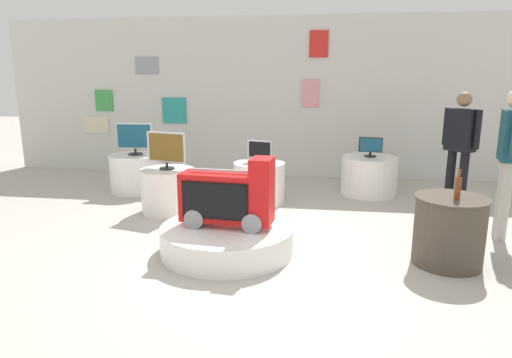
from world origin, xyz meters
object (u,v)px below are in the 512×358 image
at_px(display_pedestal_right_rear, 369,176).
at_px(shopper_browsing_near_truck, 460,142).
at_px(novelty_firetruck_tv, 228,199).
at_px(display_pedestal_far_right, 168,190).
at_px(tv_on_center_rear, 259,152).
at_px(tv_on_right_rear, 371,147).
at_px(display_pedestal_left_rear, 137,173).
at_px(display_pedestal_center_rear, 259,183).
at_px(tv_on_far_right, 166,149).
at_px(tv_on_left_rear, 134,138).
at_px(bottle_on_side_table, 458,188).
at_px(shopper_browsing_rear, 509,153).
at_px(main_display_pedestal, 227,239).
at_px(side_table_round, 449,230).

height_order(display_pedestal_right_rear, shopper_browsing_near_truck, shopper_browsing_near_truck).
xyz_separation_m(novelty_firetruck_tv, display_pedestal_far_right, (-1.15, 1.34, -0.30)).
bearing_deg(tv_on_center_rear, tv_on_right_rear, 24.07).
height_order(display_pedestal_left_rear, shopper_browsing_near_truck, shopper_browsing_near_truck).
xyz_separation_m(display_pedestal_center_rear, display_pedestal_right_rear, (1.68, 0.75, 0.00)).
distance_m(novelty_firetruck_tv, tv_on_far_right, 1.79).
distance_m(tv_on_left_rear, tv_on_far_right, 1.38).
relative_size(tv_on_left_rear, display_pedestal_right_rear, 0.67).
relative_size(display_pedestal_left_rear, bottle_on_side_table, 2.88).
bearing_deg(display_pedestal_right_rear, shopper_browsing_rear, -53.95).
relative_size(tv_on_left_rear, shopper_browsing_near_truck, 0.36).
xyz_separation_m(shopper_browsing_near_truck, shopper_browsing_rear, (0.22, -1.10, 0.04)).
relative_size(main_display_pedestal, display_pedestal_right_rear, 1.64).
distance_m(novelty_firetruck_tv, tv_on_center_rear, 2.00).
bearing_deg(novelty_firetruck_tv, display_pedestal_center_rear, 88.43).
distance_m(tv_on_center_rear, shopper_browsing_near_truck, 2.81).
bearing_deg(tv_on_right_rear, display_pedestal_left_rear, -174.75).
bearing_deg(shopper_browsing_near_truck, tv_on_right_rear, 146.81).
xyz_separation_m(tv_on_far_right, shopper_browsing_near_truck, (4.00, 0.66, 0.08)).
bearing_deg(side_table_round, display_pedestal_right_rear, 100.97).
xyz_separation_m(tv_on_left_rear, display_pedestal_right_rear, (3.79, 0.36, -0.59)).
relative_size(tv_on_right_rear, shopper_browsing_rear, 0.21).
xyz_separation_m(tv_on_right_rear, side_table_round, (0.53, -2.72, -0.42)).
relative_size(main_display_pedestal, display_pedestal_left_rear, 1.68).
height_order(display_pedestal_center_rear, tv_on_right_rear, tv_on_right_rear).
height_order(novelty_firetruck_tv, display_pedestal_far_right, novelty_firetruck_tv).
height_order(bottle_on_side_table, shopper_browsing_near_truck, shopper_browsing_near_truck).
bearing_deg(bottle_on_side_table, side_table_round, 100.28).
xyz_separation_m(main_display_pedestal, bottle_on_side_table, (2.30, -0.07, 0.68)).
bearing_deg(display_pedestal_right_rear, side_table_round, -79.03).
bearing_deg(tv_on_right_rear, display_pedestal_right_rear, 99.52).
distance_m(display_pedestal_left_rear, display_pedestal_far_right, 1.38).
relative_size(novelty_firetruck_tv, display_pedestal_far_right, 1.36).
height_order(main_display_pedestal, shopper_browsing_near_truck, shopper_browsing_near_truck).
xyz_separation_m(tv_on_left_rear, tv_on_far_right, (0.91, -1.05, 0.00)).
relative_size(shopper_browsing_near_truck, shopper_browsing_rear, 0.96).
height_order(main_display_pedestal, tv_on_center_rear, tv_on_center_rear).
height_order(tv_on_right_rear, shopper_browsing_rear, shopper_browsing_rear).
distance_m(tv_on_center_rear, side_table_round, 2.99).
distance_m(main_display_pedestal, display_pedestal_right_rear, 3.25).
xyz_separation_m(main_display_pedestal, display_pedestal_far_right, (-1.13, 1.34, 0.16)).
distance_m(novelty_firetruck_tv, display_pedestal_far_right, 1.79).
height_order(tv_on_center_rear, tv_on_right_rear, tv_on_center_rear).
bearing_deg(main_display_pedestal, display_pedestal_center_rear, 87.89).
bearing_deg(side_table_round, tv_on_center_rear, 138.30).
relative_size(display_pedestal_center_rear, side_table_round, 1.08).
distance_m(tv_on_right_rear, tv_on_far_right, 3.20).
bearing_deg(display_pedestal_right_rear, main_display_pedestal, -122.69).
height_order(main_display_pedestal, display_pedestal_far_right, display_pedestal_far_right).
height_order(display_pedestal_far_right, shopper_browsing_rear, shopper_browsing_rear).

